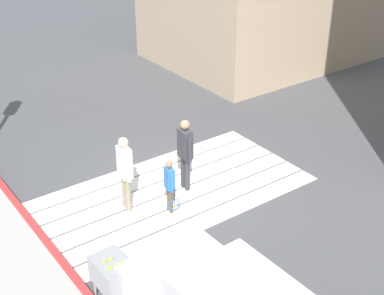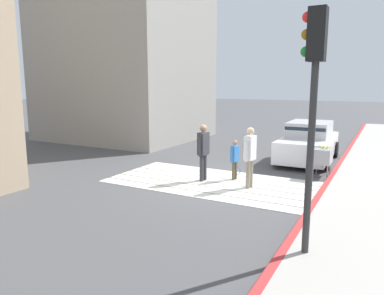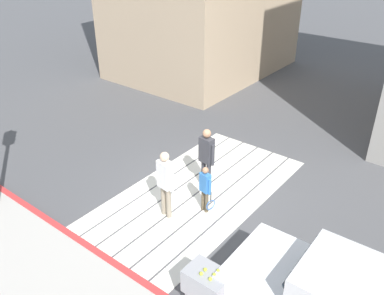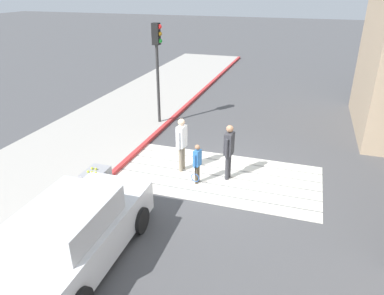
{
  "view_description": "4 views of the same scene",
  "coord_description": "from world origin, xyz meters",
  "views": [
    {
      "loc": [
        -6.07,
        -9.1,
        7.09
      ],
      "look_at": [
        0.34,
        -0.29,
        1.21
      ],
      "focal_mm": 51.16,
      "sensor_mm": 36.0,
      "label": 1
    },
    {
      "loc": [
        -4.7,
        9.97,
        3.04
      ],
      "look_at": [
        0.35,
        0.65,
        1.18
      ],
      "focal_mm": 33.92,
      "sensor_mm": 36.0,
      "label": 2
    },
    {
      "loc": [
        -7.26,
        -5.48,
        6.46
      ],
      "look_at": [
        0.29,
        0.42,
        1.13
      ],
      "focal_mm": 38.37,
      "sensor_mm": 36.0,
      "label": 3
    },
    {
      "loc": [
        2.33,
        -9.88,
        5.64
      ],
      "look_at": [
        -0.72,
        -0.49,
        1.12
      ],
      "focal_mm": 33.58,
      "sensor_mm": 36.0,
      "label": 4
    }
  ],
  "objects": [
    {
      "name": "tennis_ball_cart",
      "position": [
        -2.9,
        -2.43,
        0.7
      ],
      "size": [
        0.56,
        0.8,
        1.02
      ],
      "color": "#99999E",
      "rests_on": "ground"
    },
    {
      "name": "ground_plane",
      "position": [
        0.0,
        0.0,
        0.0
      ],
      "size": [
        120.0,
        120.0,
        0.0
      ],
      "primitive_type": "plane",
      "color": "#4C4C4F"
    },
    {
      "name": "crosswalk_stripes",
      "position": [
        0.0,
        0.0,
        0.01
      ],
      "size": [
        6.4,
        3.25,
        0.01
      ],
      "color": "silver",
      "rests_on": "ground"
    },
    {
      "name": "pedestrian_adult_trailing",
      "position": [
        0.32,
        -0.04,
        1.05
      ],
      "size": [
        0.27,
        0.52,
        1.8
      ],
      "color": "#333338",
      "rests_on": "ground"
    },
    {
      "name": "curb_painted",
      "position": [
        -3.25,
        0.0,
        0.07
      ],
      "size": [
        0.16,
        40.0,
        0.13
      ],
      "primitive_type": "cube",
      "color": "#BC3333",
      "rests_on": "ground"
    },
    {
      "name": "pedestrian_adult_lead",
      "position": [
        -1.24,
        0.03,
        1.05
      ],
      "size": [
        0.28,
        0.52,
        1.81
      ],
      "color": "gray",
      "rests_on": "ground"
    },
    {
      "name": "pedestrian_child_with_racket",
      "position": [
        -0.51,
        -0.63,
        0.73
      ],
      "size": [
        0.28,
        0.42,
        1.29
      ],
      "color": "brown",
      "rests_on": "ground"
    }
  ]
}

